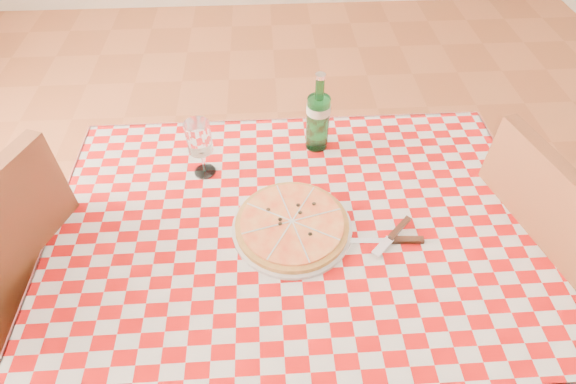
% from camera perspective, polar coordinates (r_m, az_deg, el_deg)
% --- Properties ---
extents(dining_table, '(1.20, 0.80, 0.75)m').
position_cam_1_polar(dining_table, '(1.28, 1.06, -6.80)').
color(dining_table, brown).
rests_on(dining_table, ground).
extents(tablecloth, '(1.30, 0.90, 0.01)m').
position_cam_1_polar(tablecloth, '(1.20, 1.12, -4.13)').
color(tablecloth, '#B10B0A').
rests_on(tablecloth, dining_table).
extents(chair_near, '(0.53, 0.53, 0.97)m').
position_cam_1_polar(chair_near, '(1.56, 28.95, -7.82)').
color(chair_near, brown).
rests_on(chair_near, ground).
extents(chair_far, '(0.59, 0.59, 1.02)m').
position_cam_1_polar(chair_far, '(1.50, -31.89, -11.00)').
color(chair_far, brown).
rests_on(chair_far, ground).
extents(pizza_plate, '(0.38, 0.38, 0.04)m').
position_cam_1_polar(pizza_plate, '(1.17, 0.51, -4.10)').
color(pizza_plate, '#C18240').
rests_on(pizza_plate, tablecloth).
extents(water_bottle, '(0.10, 0.10, 0.26)m').
position_cam_1_polar(water_bottle, '(1.34, 3.87, 10.07)').
color(water_bottle, '#19672C').
rests_on(water_bottle, tablecloth).
extents(wine_glass, '(0.08, 0.08, 0.18)m').
position_cam_1_polar(wine_glass, '(1.29, -10.99, 5.37)').
color(wine_glass, white).
rests_on(wine_glass, tablecloth).
extents(cutlery, '(0.28, 0.26, 0.02)m').
position_cam_1_polar(cutlery, '(1.18, 12.85, -5.79)').
color(cutlery, silver).
rests_on(cutlery, tablecloth).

